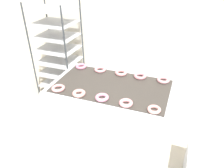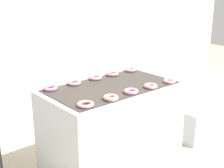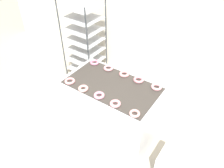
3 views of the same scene
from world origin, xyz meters
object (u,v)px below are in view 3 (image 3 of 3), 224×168
object	(u,v)px
donut_far_left	(108,68)
donut_far_center	(124,74)
donut_near_left	(83,88)
donut_near_center	(99,95)
donut_far_leftmost	(95,62)
donut_far_rightmost	(156,87)
fryer_machine	(112,108)
baking_rack_cart	(84,39)
donut_far_right	(139,80)
glaze_bin	(173,165)
donut_near_rightmost	(135,113)
donut_near_leftmost	(70,81)
donut_near_right	(115,104)

from	to	relation	value
donut_far_left	donut_far_center	distance (m)	0.27
donut_near_left	donut_near_center	bearing A→B (deg)	2.49
donut_far_leftmost	donut_far_rightmost	bearing A→B (deg)	-0.06
fryer_machine	baking_rack_cart	world-z (taller)	baking_rack_cart
fryer_machine	donut_far_right	distance (m)	0.59
donut_near_left	donut_far_left	world-z (taller)	donut_near_left
glaze_bin	donut_near_rightmost	world-z (taller)	donut_near_rightmost
donut_near_left	donut_far_center	bearing A→B (deg)	65.06
donut_near_rightmost	donut_far_center	world-z (taller)	donut_far_center
donut_far_center	donut_far_right	distance (m)	0.24
donut_far_left	glaze_bin	bearing A→B (deg)	-20.19
donut_near_leftmost	donut_far_center	distance (m)	0.78
donut_near_rightmost	donut_far_right	distance (m)	0.65
glaze_bin	donut_far_leftmost	world-z (taller)	donut_far_leftmost
donut_far_right	donut_far_rightmost	world-z (taller)	donut_far_right
donut_near_leftmost	donut_far_rightmost	world-z (taller)	donut_far_rightmost
donut_near_leftmost	donut_near_rightmost	size ratio (longest dim) A/B	1.12
donut_near_leftmost	donut_far_center	bearing A→B (deg)	46.90
glaze_bin	donut_far_rightmost	bearing A→B (deg)	138.74
fryer_machine	donut_near_rightmost	size ratio (longest dim) A/B	10.64
fryer_machine	donut_far_right	world-z (taller)	donut_far_right
donut_near_center	donut_far_rightmost	distance (m)	0.78
donut_near_left	donut_far_leftmost	bearing A→B (deg)	114.85
baking_rack_cart	donut_near_right	bearing A→B (deg)	-38.22
donut_far_leftmost	donut_far_center	world-z (taller)	donut_far_center
donut_far_center	donut_near_left	bearing A→B (deg)	-114.94
fryer_machine	donut_far_rightmost	xyz separation A→B (m)	(0.52, 0.29, 0.45)
donut_near_leftmost	donut_far_leftmost	xyz separation A→B (m)	(-0.01, 0.56, 0.00)
donut_near_rightmost	donut_near_center	bearing A→B (deg)	178.36
donut_near_rightmost	donut_far_rightmost	size ratio (longest dim) A/B	0.90
donut_far_right	donut_near_right	bearing A→B (deg)	-90.04
donut_near_right	donut_far_rightmost	distance (m)	0.64
donut_near_right	donut_far_right	size ratio (longest dim) A/B	0.92
donut_near_center	donut_near_right	world-z (taller)	same
donut_far_leftmost	donut_far_left	distance (m)	0.27
donut_far_leftmost	donut_far_right	distance (m)	0.78
donut_far_leftmost	fryer_machine	bearing A→B (deg)	-28.69
donut_near_rightmost	glaze_bin	bearing A→B (deg)	8.36
baking_rack_cart	donut_far_left	size ratio (longest dim) A/B	10.57
donut_far_left	donut_far_right	size ratio (longest dim) A/B	0.99
baking_rack_cart	donut_far_center	bearing A→B (deg)	-25.68
donut_far_left	donut_far_center	bearing A→B (deg)	1.50
donut_near_center	donut_far_leftmost	world-z (taller)	donut_near_center
glaze_bin	donut_near_left	distance (m)	1.52
fryer_machine	glaze_bin	bearing A→B (deg)	-10.98
donut_near_center	donut_near_rightmost	distance (m)	0.53
glaze_bin	donut_near_center	bearing A→B (deg)	-176.44
donut_far_center	donut_far_right	size ratio (longest dim) A/B	0.99
donut_near_leftmost	donut_near_right	world-z (taller)	donut_near_right
fryer_machine	donut_near_left	distance (m)	0.60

